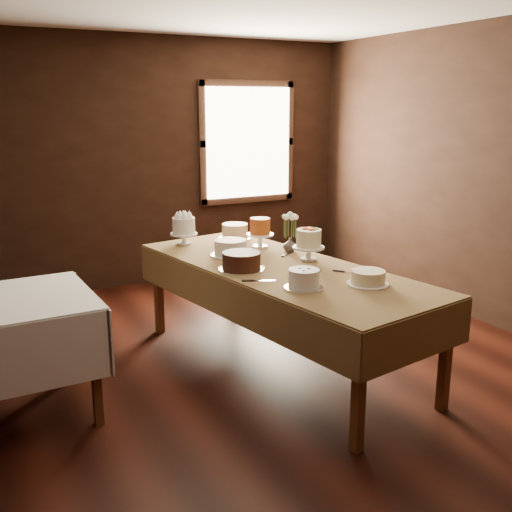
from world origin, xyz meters
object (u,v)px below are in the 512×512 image
object	(u,v)px
cake_server_c	(244,258)
side_table	(16,313)
cake_chocolate	(242,261)
cake_swirl	(304,280)
cake_caramel	(260,234)
flower_vase	(290,245)
cake_server_d	(291,253)
display_table	(281,274)
cake_speckled	(235,232)
cake_server_e	(265,281)
cake_server_a	(315,272)
cake_server_b	(354,273)
cake_lattice	(230,249)
cake_meringue	(184,232)
cake_cream	(368,278)
cake_flowers	(309,246)

from	to	relation	value
cake_server_c	side_table	bearing A→B (deg)	81.56
cake_chocolate	cake_swirl	world-z (taller)	same
cake_caramel	flower_vase	world-z (taller)	cake_caramel
cake_server_d	display_table	bearing A→B (deg)	-163.62
cake_speckled	cake_server_c	distance (m)	0.76
display_table	cake_server_e	size ratio (longest dim) A/B	11.70
cake_server_a	cake_server_e	size ratio (longest dim) A/B	1.00
display_table	cake_server_b	distance (m)	0.57
cake_caramel	cake_lattice	bearing A→B (deg)	-157.45
cake_speckled	cake_chocolate	xyz separation A→B (m)	(-0.42, -1.00, -0.00)
cake_lattice	cake_server_d	size ratio (longest dim) A/B	1.51
cake_speckled	cake_server_d	xyz separation A→B (m)	(0.18, -0.72, -0.06)
cake_speckled	flower_vase	xyz separation A→B (m)	(0.20, -0.67, -0.01)
cake_server_e	cake_server_c	bearing A→B (deg)	99.27
cake_swirl	cake_server_a	xyz separation A→B (m)	(0.29, 0.32, -0.06)
cake_server_b	flower_vase	world-z (taller)	flower_vase
cake_server_c	cake_server_e	distance (m)	0.66
cake_swirl	cake_caramel	bearing A→B (deg)	76.16
side_table	flower_vase	xyz separation A→B (m)	(2.23, 0.28, 0.16)
cake_meringue	flower_vase	xyz separation A→B (m)	(0.71, -0.67, -0.06)
cake_cream	cake_server_c	distance (m)	1.14
cake_lattice	cake_server_b	size ratio (longest dim) A/B	1.51
cake_server_a	cake_server_b	world-z (taller)	same
display_table	cake_caramel	xyz separation A→B (m)	(0.15, 0.65, 0.18)
cake_lattice	cake_swirl	bearing A→B (deg)	-87.11
cake_flowers	flower_vase	world-z (taller)	cake_flowers
cake_lattice	flower_vase	bearing A→B (deg)	-12.27
cake_meringue	cake_caramel	xyz separation A→B (m)	(0.55, -0.41, 0.00)
cake_meringue	flower_vase	size ratio (longest dim) A/B	2.31
cake_speckled	flower_vase	world-z (taller)	cake_speckled
side_table	cake_server_a	world-z (taller)	cake_server_a
cake_cream	cake_server_b	xyz separation A→B (m)	(0.09, 0.28, -0.05)
cake_chocolate	cake_swirl	bearing A→B (deg)	-75.21
cake_server_c	cake_speckled	bearing A→B (deg)	-35.77
side_table	cake_meringue	world-z (taller)	cake_meringue
side_table	cake_flowers	size ratio (longest dim) A/B	3.82
cake_meringue	cake_server_b	xyz separation A→B (m)	(0.79, -1.48, -0.11)
display_table	cake_server_b	bearing A→B (deg)	-47.35
side_table	display_table	bearing A→B (deg)	-3.21
cake_cream	cake_lattice	bearing A→B (deg)	112.57
cake_flowers	cake_server_c	bearing A→B (deg)	147.95
cake_server_a	flower_vase	size ratio (longest dim) A/B	1.97
cake_swirl	cake_server_e	size ratio (longest dim) A/B	1.12
side_table	cake_meringue	bearing A→B (deg)	31.99
cake_server_c	cake_chocolate	bearing A→B (deg)	134.62
cake_meringue	cake_server_e	world-z (taller)	cake_meringue
cake_flowers	cake_server_b	xyz separation A→B (m)	(0.10, -0.49, -0.11)
cake_meringue	cake_server_b	bearing A→B (deg)	-61.97
cake_speckled	cake_server_c	size ratio (longest dim) A/B	1.27
side_table	cake_server_e	distance (m)	1.68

